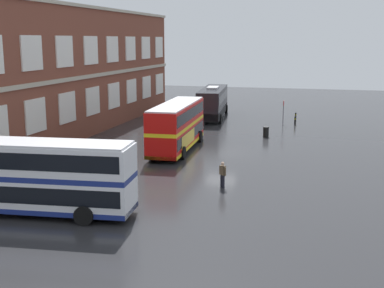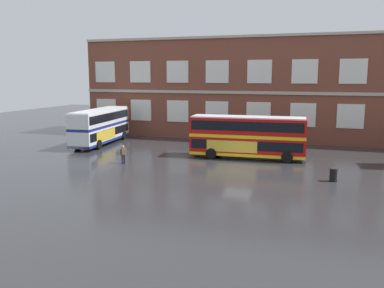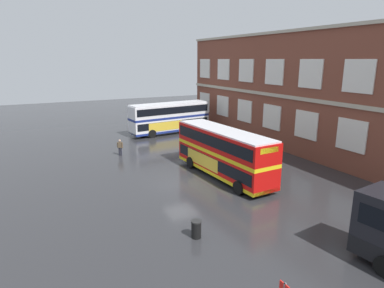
{
  "view_description": "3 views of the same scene",
  "coord_description": "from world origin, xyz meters",
  "px_view_note": "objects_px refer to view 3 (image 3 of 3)",
  "views": [
    {
      "loc": [
        -41.42,
        -8.59,
        9.44
      ],
      "look_at": [
        -5.76,
        1.02,
        1.83
      ],
      "focal_mm": 47.68,
      "sensor_mm": 36.0,
      "label": 1
    },
    {
      "loc": [
        7.65,
        -35.23,
        8.0
      ],
      "look_at": [
        -4.91,
        1.8,
        1.47
      ],
      "focal_mm": 38.77,
      "sensor_mm": 36.0,
      "label": 2
    },
    {
      "loc": [
        22.88,
        -10.65,
        9.74
      ],
      "look_at": [
        -4.9,
        3.48,
        1.77
      ],
      "focal_mm": 31.13,
      "sensor_mm": 36.0,
      "label": 3
    }
  ],
  "objects_px": {
    "double_decker_near": "(170,117)",
    "double_decker_middle": "(223,152)",
    "waiting_passenger": "(120,147)",
    "station_litter_bin": "(196,229)"
  },
  "relations": [
    {
      "from": "double_decker_middle",
      "to": "waiting_passenger",
      "type": "xyz_separation_m",
      "value": [
        -10.19,
        -6.14,
        -1.22
      ]
    },
    {
      "from": "waiting_passenger",
      "to": "station_litter_bin",
      "type": "xyz_separation_m",
      "value": [
        18.14,
        -0.59,
        -0.41
      ]
    },
    {
      "from": "double_decker_middle",
      "to": "station_litter_bin",
      "type": "distance_m",
      "value": 10.54
    },
    {
      "from": "double_decker_near",
      "to": "double_decker_middle",
      "type": "xyz_separation_m",
      "value": [
        17.86,
        -2.79,
        0.0
      ]
    },
    {
      "from": "station_litter_bin",
      "to": "double_decker_near",
      "type": "bearing_deg",
      "value": 159.77
    },
    {
      "from": "double_decker_middle",
      "to": "double_decker_near",
      "type": "bearing_deg",
      "value": 171.13
    },
    {
      "from": "double_decker_near",
      "to": "waiting_passenger",
      "type": "relative_size",
      "value": 6.59
    },
    {
      "from": "waiting_passenger",
      "to": "double_decker_middle",
      "type": "bearing_deg",
      "value": 31.06
    },
    {
      "from": "double_decker_middle",
      "to": "station_litter_bin",
      "type": "height_order",
      "value": "double_decker_middle"
    },
    {
      "from": "double_decker_middle",
      "to": "waiting_passenger",
      "type": "bearing_deg",
      "value": -148.94
    }
  ]
}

